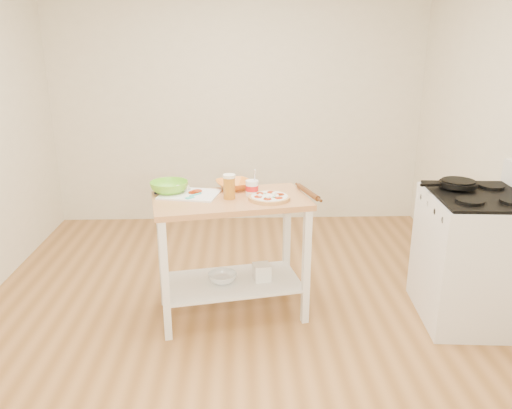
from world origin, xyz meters
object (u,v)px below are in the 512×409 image
at_px(gas_stove, 472,257).
at_px(knife, 168,192).
at_px(green_bowl, 169,187).
at_px(cutting_board, 190,194).
at_px(spatula, 193,196).
at_px(shelf_glass_bowl, 222,278).
at_px(prep_island, 231,232).
at_px(beer_pint, 229,187).
at_px(rolling_pin, 308,192).
at_px(shelf_bin, 262,272).
at_px(orange_bowl, 234,185).
at_px(skillet, 457,184).
at_px(pizza, 269,197).
at_px(yogurt_tub, 252,188).

xyz_separation_m(gas_stove, knife, (-2.17, 0.21, 0.44)).
bearing_deg(green_bowl, cutting_board, -18.68).
xyz_separation_m(spatula, shelf_glass_bowl, (0.19, -0.02, -0.62)).
xyz_separation_m(prep_island, beer_pint, (-0.01, -0.01, 0.34)).
distance_m(cutting_board, rolling_pin, 0.84).
bearing_deg(shelf_bin, rolling_pin, 5.93).
relative_size(gas_stove, shelf_bin, 9.24).
height_order(prep_island, knife, knife).
bearing_deg(prep_island, orange_bowl, 84.64).
distance_m(rolling_pin, shelf_glass_bowl, 0.88).
bearing_deg(orange_bowl, shelf_glass_bowl, -110.19).
bearing_deg(green_bowl, shelf_bin, -9.94).
relative_size(skillet, orange_bowl, 1.62).
height_order(pizza, shelf_bin, pizza).
bearing_deg(shelf_bin, yogurt_tub, 151.28).
xyz_separation_m(pizza, cutting_board, (-0.56, 0.13, -0.01)).
relative_size(spatula, shelf_bin, 1.16).
distance_m(skillet, yogurt_tub, 1.46).
height_order(spatula, knife, knife).
height_order(green_bowl, shelf_bin, green_bowl).
relative_size(beer_pint, shelf_glass_bowl, 0.81).
relative_size(spatula, orange_bowl, 0.55).
xyz_separation_m(prep_island, cutting_board, (-0.29, 0.09, 0.26)).
xyz_separation_m(skillet, orange_bowl, (-1.59, 0.19, -0.04)).
distance_m(skillet, orange_bowl, 1.60).
relative_size(skillet, green_bowl, 1.51).
height_order(beer_pint, shelf_glass_bowl, beer_pint).
distance_m(prep_island, knife, 0.54).
distance_m(gas_stove, cutting_board, 2.07).
bearing_deg(prep_island, beer_pint, -119.77).
height_order(pizza, spatula, pizza).
height_order(knife, orange_bowl, orange_bowl).
distance_m(cutting_board, shelf_glass_bowl, 0.66).
relative_size(gas_stove, green_bowl, 4.08).
distance_m(prep_island, shelf_glass_bowl, 0.36).
distance_m(spatula, beer_pint, 0.26).
bearing_deg(gas_stove, shelf_bin, 179.35).
bearing_deg(skillet, shelf_bin, 175.49).
bearing_deg(gas_stove, rolling_pin, 176.35).
bearing_deg(prep_island, pizza, -9.06).
xyz_separation_m(spatula, beer_pint, (0.25, -0.02, 0.07)).
bearing_deg(green_bowl, gas_stove, -6.44).
distance_m(beer_pint, rolling_pin, 0.56).
bearing_deg(pizza, knife, 168.14).
height_order(skillet, shelf_glass_bowl, skillet).
xyz_separation_m(knife, shelf_glass_bowl, (0.38, -0.12, -0.62)).
relative_size(skillet, rolling_pin, 1.21).
relative_size(knife, yogurt_tub, 1.29).
height_order(pizza, beer_pint, beer_pint).
height_order(prep_island, pizza, pizza).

